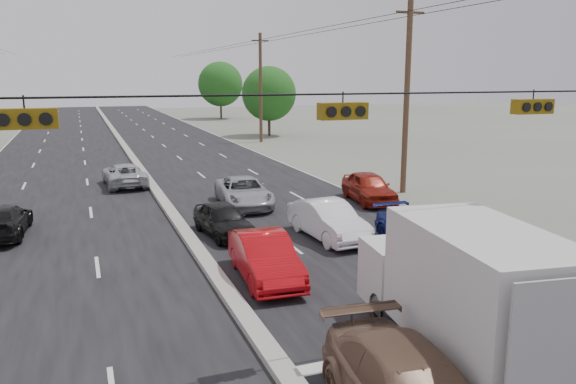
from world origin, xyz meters
The scene contains 18 objects.
ground centered at (0.00, 0.00, 0.00)m, with size 200.00×200.00×0.00m, color #606356.
road_surface centered at (0.00, 30.00, 0.00)m, with size 20.00×160.00×0.02m, color black.
center_median centered at (0.00, 30.00, 0.10)m, with size 0.50×160.00×0.20m, color gray.
utility_pole_right_b centered at (12.50, 15.00, 5.11)m, with size 1.60×0.30×10.00m.
utility_pole_right_c centered at (12.50, 40.00, 5.11)m, with size 1.60×0.30×10.00m.
traffic_signals centered at (1.40, 0.00, 5.49)m, with size 25.00×0.30×0.54m.
tree_right_mid centered at (15.00, 45.00, 4.34)m, with size 5.60×5.60×7.14m.
tree_right_far centered at (16.00, 70.00, 4.96)m, with size 6.40×6.40×8.16m.
box_truck centered at (3.79, -1.30, 1.64)m, with size 3.02×6.54×3.20m.
red_sedan centered at (1.40, 5.00, 0.71)m, with size 1.50×4.31×1.42m, color #B90B11.
black_suv centered at (7.00, -1.00, 0.80)m, with size 2.65×5.74×1.59m, color black.
queue_car_a centered at (1.40, 10.18, 0.65)m, with size 1.54×3.82×1.30m, color black.
queue_car_b centered at (5.07, 8.37, 0.72)m, with size 1.53×4.38×1.44m, color white.
queue_car_c centered at (3.55, 14.82, 0.68)m, with size 2.26×4.91×1.36m, color #9EA0A5.
queue_car_d centered at (7.74, 6.29, 0.63)m, with size 1.76×4.33×1.26m, color navy.
queue_car_e centered at (9.60, 13.49, 0.74)m, with size 1.74×4.33×1.48m, color maroon.
oncoming_near centered at (-6.70, 13.04, 0.63)m, with size 1.78×4.38×1.27m, color black.
oncoming_far centered at (-1.40, 22.00, 0.64)m, with size 2.13×4.62×1.28m, color #A8ABB0.
Camera 1 is at (-3.66, -10.58, 6.17)m, focal length 35.00 mm.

